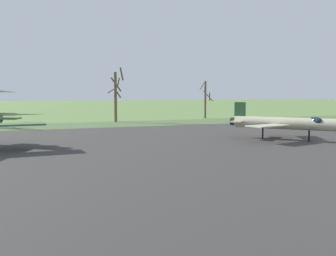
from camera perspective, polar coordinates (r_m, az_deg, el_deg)
name	(u,v)px	position (r m, az deg, el deg)	size (l,w,h in m)	color
asphalt_apron	(226,157)	(31.12, 8.52, -4.18)	(77.64, 59.08, 0.05)	#383533
grass_verge_strip	(114,124)	(64.08, -7.95, 0.53)	(137.64, 12.00, 0.06)	#4E643A
jet_fighter_front_right	(288,123)	(43.41, 17.09, 0.68)	(10.04, 11.58, 4.04)	#B7B293
bare_tree_center	(116,94)	(69.03, -7.59, 4.96)	(2.88, 2.89, 9.53)	brown
bare_tree_right_of_center	(206,99)	(80.28, 5.50, 4.25)	(2.40, 2.37, 7.70)	brown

